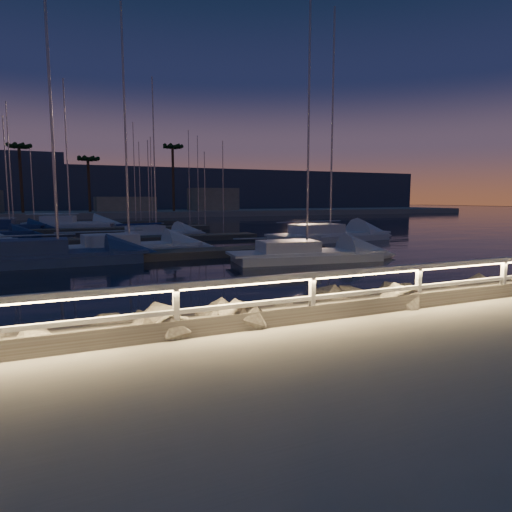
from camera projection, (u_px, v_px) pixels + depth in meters
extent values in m
plane|color=gray|center=(271.00, 326.00, 9.53)|extent=(400.00, 400.00, 0.00)
cube|color=gray|center=(339.00, 371.00, 7.28)|extent=(240.00, 5.00, 0.20)
cube|color=slate|center=(243.00, 322.00, 10.92)|extent=(240.00, 3.45, 1.29)
plane|color=black|center=(76.00, 216.00, 81.98)|extent=(320.00, 320.00, 0.00)
plane|color=black|center=(270.00, 380.00, 9.68)|extent=(400.00, 400.00, 0.00)
cube|color=silver|center=(176.00, 312.00, 8.65)|extent=(0.11, 0.11, 1.00)
cube|color=silver|center=(312.00, 298.00, 9.87)|extent=(0.11, 0.11, 1.00)
cube|color=silver|center=(418.00, 287.00, 11.09)|extent=(0.11, 0.11, 1.00)
cube|color=silver|center=(503.00, 278.00, 12.31)|extent=(0.11, 0.11, 1.00)
cube|color=silver|center=(271.00, 278.00, 9.40)|extent=(44.00, 0.12, 0.12)
cube|color=silver|center=(271.00, 302.00, 9.47)|extent=(44.00, 0.09, 0.09)
cube|color=#F4C16E|center=(271.00, 282.00, 9.40)|extent=(44.00, 0.04, 0.03)
sphere|color=slate|center=(356.00, 304.00, 12.71)|extent=(1.02, 1.02, 1.02)
sphere|color=slate|center=(314.00, 314.00, 10.52)|extent=(0.85, 0.85, 0.85)
cube|color=#5A534A|center=(138.00, 256.00, 24.06)|extent=(22.00, 2.00, 0.40)
cube|color=#5A534A|center=(114.00, 240.00, 33.10)|extent=(22.00, 2.00, 0.40)
cube|color=#5A534A|center=(98.00, 230.00, 43.96)|extent=(22.00, 2.00, 0.40)
cube|color=#5A534A|center=(88.00, 224.00, 54.82)|extent=(22.00, 2.00, 0.40)
cube|color=gray|center=(77.00, 215.00, 76.51)|extent=(160.00, 14.00, 1.20)
cube|color=gray|center=(125.00, 206.00, 80.48)|extent=(10.00, 6.00, 3.00)
cube|color=gray|center=(213.00, 201.00, 85.98)|extent=(8.00, 7.00, 4.60)
cylinder|color=brown|center=(21.00, 179.00, 70.70)|extent=(0.44, 0.44, 10.50)
cylinder|color=brown|center=(89.00, 185.00, 75.77)|extent=(0.44, 0.44, 9.00)
cylinder|color=brown|center=(173.00, 178.00, 80.41)|extent=(0.44, 0.44, 11.50)
cube|color=#363F53|center=(65.00, 193.00, 126.64)|extent=(220.00, 30.00, 14.00)
cube|color=silver|center=(129.00, 251.00, 26.88)|extent=(7.91, 3.13, 0.56)
cube|color=silver|center=(129.00, 245.00, 26.83)|extent=(8.52, 2.79, 0.15)
cube|color=silver|center=(110.00, 240.00, 26.28)|extent=(3.14, 2.15, 0.66)
cylinder|color=#A8A7AC|center=(125.00, 126.00, 25.97)|extent=(0.12, 0.12, 13.44)
cylinder|color=#A8A7AC|center=(100.00, 231.00, 25.96)|extent=(4.83, 0.43, 0.08)
cube|color=silver|center=(307.00, 258.00, 23.68)|extent=(7.82, 3.50, 0.51)
cube|color=silver|center=(307.00, 252.00, 23.64)|extent=(8.39, 3.21, 0.14)
cube|color=silver|center=(288.00, 246.00, 23.30)|extent=(3.16, 2.26, 0.60)
cylinder|color=#A8A7AC|center=(309.00, 120.00, 22.80)|extent=(0.11, 0.11, 13.10)
cylinder|color=#A8A7AC|center=(278.00, 238.00, 23.10)|extent=(4.68, 0.70, 0.07)
cube|color=navy|center=(59.00, 261.00, 22.49)|extent=(7.78, 2.61, 0.61)
cube|color=navy|center=(59.00, 254.00, 22.45)|extent=(8.43, 2.22, 0.17)
cube|color=navy|center=(34.00, 247.00, 21.96)|extent=(3.03, 1.95, 0.72)
cylinder|color=#A8A7AC|center=(51.00, 110.00, 21.58)|extent=(0.13, 0.13, 13.50)
cylinder|color=#A8A7AC|center=(21.00, 236.00, 21.67)|extent=(4.86, 0.10, 0.09)
cube|color=silver|center=(330.00, 239.00, 34.97)|extent=(9.66, 4.06, 0.63)
cube|color=silver|center=(330.00, 234.00, 34.92)|extent=(10.39, 3.67, 0.17)
cube|color=silver|center=(317.00, 229.00, 34.22)|extent=(3.87, 2.70, 0.74)
cylinder|color=#A8A7AC|center=(332.00, 123.00, 33.88)|extent=(0.14, 0.14, 16.31)
cylinder|color=#A8A7AC|center=(310.00, 222.00, 33.83)|extent=(5.85, 0.68, 0.09)
cube|color=silver|center=(70.00, 227.00, 50.20)|extent=(9.19, 4.88, 0.63)
cube|color=silver|center=(70.00, 223.00, 50.15)|extent=(9.79, 4.63, 0.17)
cube|color=silver|center=(58.00, 219.00, 49.88)|extent=(3.82, 2.92, 0.75)
cylinder|color=#A8A7AC|center=(67.00, 151.00, 49.18)|extent=(0.14, 0.14, 15.19)
cylinder|color=#A8A7AC|center=(52.00, 214.00, 49.69)|extent=(5.34, 1.37, 0.09)
cube|color=silver|center=(156.00, 236.00, 37.62)|extent=(7.44, 4.32, 0.47)
cube|color=silver|center=(156.00, 232.00, 37.58)|extent=(7.90, 4.16, 0.13)
cube|color=silver|center=(145.00, 229.00, 36.90)|extent=(3.14, 2.49, 0.56)
cylinder|color=#A8A7AC|center=(154.00, 156.00, 36.80)|extent=(0.10, 0.10, 12.26)
cylinder|color=#A8A7AC|center=(140.00, 224.00, 36.52)|extent=(4.24, 1.36, 0.07)
cube|color=navy|center=(10.00, 228.00, 47.17)|extent=(6.59, 3.31, 0.49)
cube|color=navy|center=(10.00, 225.00, 47.13)|extent=(7.05, 3.11, 0.13)
cube|color=navy|center=(0.00, 222.00, 46.90)|extent=(2.72, 2.03, 0.58)
cylinder|color=#A8A7AC|center=(6.00, 171.00, 46.43)|extent=(0.11, 0.11, 10.94)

